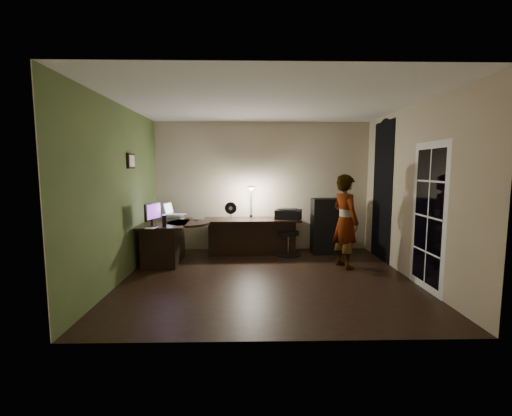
{
  "coord_description": "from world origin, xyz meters",
  "views": [
    {
      "loc": [
        -0.29,
        -5.25,
        1.72
      ],
      "look_at": [
        -0.15,
        1.05,
        1.0
      ],
      "focal_mm": 24.0,
      "sensor_mm": 36.0,
      "label": 1
    }
  ],
  "objects_px": {
    "desk_left": "(167,242)",
    "monitor": "(152,218)",
    "office_chair": "(288,233)",
    "desk_right": "(252,236)",
    "person": "(345,221)",
    "cabinet": "(330,226)"
  },
  "relations": [
    {
      "from": "cabinet",
      "to": "desk_right",
      "type": "bearing_deg",
      "value": 179.37
    },
    {
      "from": "desk_left",
      "to": "cabinet",
      "type": "xyz_separation_m",
      "value": [
        3.18,
        0.61,
        0.19
      ]
    },
    {
      "from": "cabinet",
      "to": "person",
      "type": "xyz_separation_m",
      "value": [
        0.02,
        -1.0,
        0.25
      ]
    },
    {
      "from": "monitor",
      "to": "office_chair",
      "type": "distance_m",
      "value": 2.64
    },
    {
      "from": "desk_right",
      "to": "office_chair",
      "type": "bearing_deg",
      "value": -11.19
    },
    {
      "from": "desk_left",
      "to": "person",
      "type": "bearing_deg",
      "value": -8.34
    },
    {
      "from": "person",
      "to": "office_chair",
      "type": "bearing_deg",
      "value": 24.42
    },
    {
      "from": "cabinet",
      "to": "monitor",
      "type": "distance_m",
      "value": 3.49
    },
    {
      "from": "desk_left",
      "to": "desk_right",
      "type": "relative_size",
      "value": 0.67
    },
    {
      "from": "cabinet",
      "to": "monitor",
      "type": "xyz_separation_m",
      "value": [
        -3.29,
        -1.12,
        0.33
      ]
    },
    {
      "from": "desk_left",
      "to": "monitor",
      "type": "bearing_deg",
      "value": -103.53
    },
    {
      "from": "desk_right",
      "to": "person",
      "type": "relative_size",
      "value": 1.18
    },
    {
      "from": "cabinet",
      "to": "person",
      "type": "distance_m",
      "value": 1.03
    },
    {
      "from": "office_chair",
      "to": "monitor",
      "type": "bearing_deg",
      "value": -167.17
    },
    {
      "from": "desk_left",
      "to": "office_chair",
      "type": "xyz_separation_m",
      "value": [
        2.31,
        0.47,
        0.08
      ]
    },
    {
      "from": "desk_right",
      "to": "cabinet",
      "type": "relative_size",
      "value": 1.71
    },
    {
      "from": "person",
      "to": "monitor",
      "type": "bearing_deg",
      "value": 70.41
    },
    {
      "from": "desk_left",
      "to": "monitor",
      "type": "relative_size",
      "value": 2.89
    },
    {
      "from": "desk_left",
      "to": "office_chair",
      "type": "distance_m",
      "value": 2.35
    },
    {
      "from": "desk_right",
      "to": "cabinet",
      "type": "xyz_separation_m",
      "value": [
        1.6,
        0.02,
        0.2
      ]
    },
    {
      "from": "desk_left",
      "to": "person",
      "type": "distance_m",
      "value": 3.25
    },
    {
      "from": "office_chair",
      "to": "desk_right",
      "type": "bearing_deg",
      "value": 161.52
    }
  ]
}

